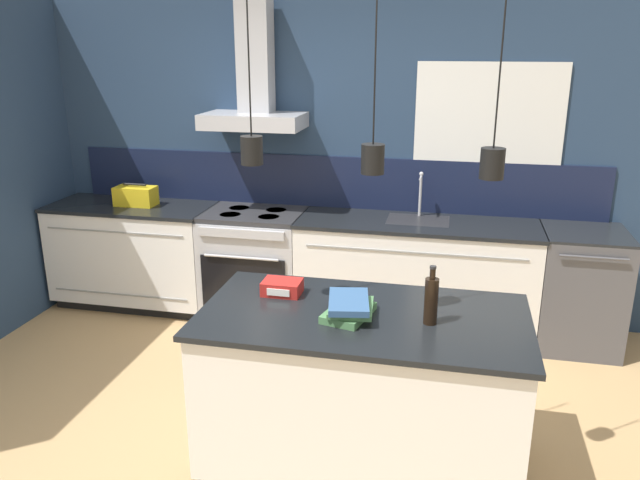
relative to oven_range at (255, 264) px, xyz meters
name	(u,v)px	position (x,y,z in m)	size (l,w,h in m)	color
ground_plane	(261,438)	(0.57, -1.69, -0.46)	(16.00, 16.00, 0.00)	tan
wall_back	(327,154)	(0.55, 0.31, 0.90)	(5.60, 2.25, 2.60)	navy
counter_run_left	(136,254)	(-1.10, 0.01, 0.01)	(1.40, 0.64, 0.91)	black
counter_run_sink	(415,276)	(1.34, 0.01, 0.01)	(1.87, 0.64, 1.27)	black
oven_range	(255,264)	(0.00, 0.00, 0.00)	(0.81, 0.66, 0.91)	#B5B5BA
dishwasher	(579,289)	(2.57, 0.00, 0.00)	(0.61, 0.65, 0.91)	#4C4C51
kitchen_island	(361,391)	(1.18, -1.79, 0.00)	(1.68, 0.90, 0.91)	black
bottle_on_island	(431,300)	(1.52, -1.83, 0.58)	(0.07, 0.07, 0.30)	black
book_stack	(349,308)	(1.12, -1.84, 0.50)	(0.26, 0.34, 0.10)	#4C7F4C
red_supply_box	(282,287)	(0.70, -1.62, 0.49)	(0.21, 0.16, 0.08)	red
yellow_toolbox	(136,196)	(-1.05, 0.00, 0.54)	(0.34, 0.18, 0.19)	gold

